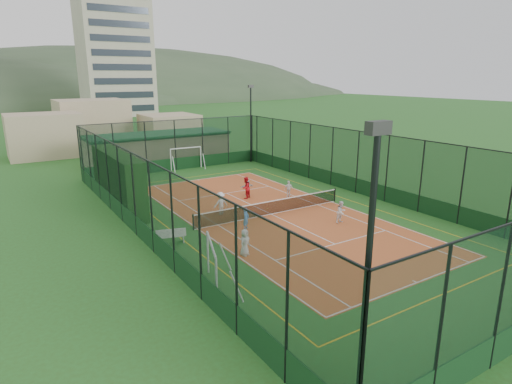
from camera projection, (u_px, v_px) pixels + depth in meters
ground at (271, 214)px, 29.31m from camera, size 300.00×300.00×0.00m
court_slab at (271, 214)px, 29.31m from camera, size 11.17×23.97×0.01m
tennis_net at (271, 207)px, 29.17m from camera, size 11.67×0.12×1.06m
perimeter_fence at (271, 179)px, 28.65m from camera, size 18.12×34.12×5.00m
floodlight_sw at (366, 294)px, 10.25m from camera, size 0.60×0.26×8.25m
floodlight_ne at (251, 124)px, 46.19m from camera, size 0.60×0.26×8.25m
clubhouse at (158, 148)px, 46.83m from camera, size 15.20×7.20×3.15m
apartment_tower at (115, 50)px, 98.42m from camera, size 15.00×12.00×30.00m
distant_hills at (33, 102)px, 151.64m from camera, size 200.00×60.00×24.00m
hedge_left at (118, 181)px, 30.36m from camera, size 1.36×9.07×3.97m
white_bench at (170, 236)px, 24.09m from camera, size 1.74×0.91×0.94m
futsal_goal_near at (212, 266)px, 18.92m from camera, size 3.36×1.97×2.09m
futsal_goal_far at (186, 158)px, 43.37m from camera, size 3.36×1.13×2.14m
child_near_left at (245, 242)px, 22.42m from camera, size 0.84×0.73×1.44m
child_near_mid at (246, 218)px, 26.35m from camera, size 0.59×0.54×1.35m
child_near_right at (341, 212)px, 27.43m from camera, size 0.76×0.63×1.44m
child_far_left at (221, 204)px, 29.00m from camera, size 1.02×0.59×1.59m
child_far_right at (289, 189)px, 33.35m from camera, size 0.81×0.49×1.29m
child_far_back at (248, 187)px, 33.79m from camera, size 1.23×0.45×1.31m
coach at (246, 188)px, 32.86m from camera, size 1.04×0.97×1.70m
tennis_balls at (243, 211)px, 29.77m from camera, size 3.35×1.30×0.07m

